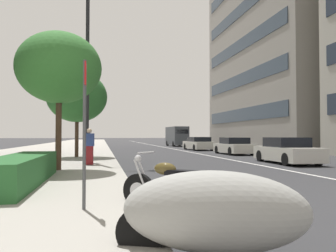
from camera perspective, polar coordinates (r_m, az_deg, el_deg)
name	(u,v)px	position (r m, az deg, el deg)	size (l,w,h in m)	color
sidewalk_right_plaza	(57,150)	(34.25, -18.01, -3.80)	(160.00, 9.89, 0.15)	#A39E93
lane_centre_stripe	(167,148)	(39.72, -0.10, -3.67)	(110.00, 0.16, 0.01)	silver
motorcycle_nearest_camera	(212,212)	(4.03, 7.42, -14.08)	(1.50, 2.27, 1.04)	#9E9E99
motorcycle_second_in_row	(172,188)	(6.60, 0.69, -10.39)	(1.43, 1.81, 1.11)	black
car_lead_in_lane	(287,151)	(18.72, 19.23, -4.00)	(4.45, 1.97, 1.34)	beige
car_far_down_avenue	(234,146)	(26.67, 10.98, -3.37)	(4.30, 1.96, 1.29)	beige
car_following_behind	(198,144)	(33.91, 5.09, -2.98)	(4.78, 2.10, 1.30)	beige
delivery_van_ahead	(177,136)	(46.40, 1.48, -1.65)	(5.62, 2.14, 2.62)	#4C5156
parking_sign_by_curb	(85,119)	(6.16, -13.73, 1.09)	(0.32, 0.06, 2.62)	#47494C
street_lamp_with_banners	(93,61)	(17.66, -12.39, 10.63)	(1.26, 2.10, 8.54)	#232326
clipped_hedge_bed	(21,170)	(9.95, -23.35, -6.75)	(5.69, 1.10, 0.74)	#28602D
street_tree_mid_sidewalk	(59,68)	(13.68, -17.71, 9.20)	(3.16, 3.16, 5.19)	#473323
street_tree_by_lamp_post	(77,97)	(21.37, -14.94, 4.70)	(3.60, 3.60, 5.15)	#473323
pedestrian_on_plaza	(89,146)	(15.56, -13.01, -3.34)	(0.33, 0.44, 1.60)	maroon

